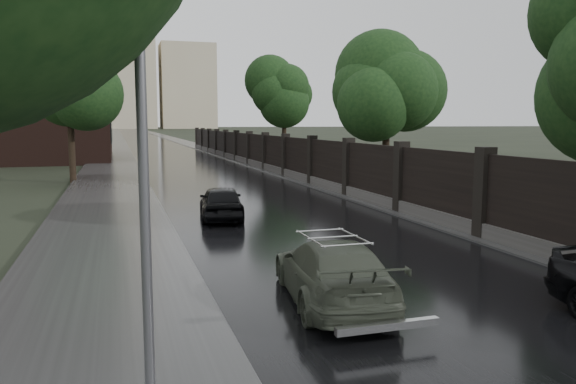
{
  "coord_description": "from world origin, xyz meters",
  "views": [
    {
      "loc": [
        -5.64,
        -3.83,
        3.41
      ],
      "look_at": [
        -1.14,
        10.82,
        1.5
      ],
      "focal_mm": 35.0,
      "sensor_mm": 36.0,
      "label": 1
    }
  ],
  "objects_px": {
    "tree_left_far": "(69,89)",
    "hatchback_left": "(221,202)",
    "tree_right_c": "(284,103)",
    "lamp_post": "(144,202)",
    "traffic_light": "(144,143)",
    "volga_sedan": "(332,271)",
    "tree_right_b": "(387,91)"
  },
  "relations": [
    {
      "from": "tree_left_far",
      "to": "hatchback_left",
      "type": "distance_m",
      "value": 16.29
    },
    {
      "from": "tree_right_c",
      "to": "lamp_post",
      "type": "relative_size",
      "value": 1.37
    },
    {
      "from": "tree_right_b",
      "to": "traffic_light",
      "type": "xyz_separation_m",
      "value": [
        -11.8,
        2.99,
        -2.55
      ]
    },
    {
      "from": "tree_right_b",
      "to": "volga_sedan",
      "type": "relative_size",
      "value": 1.67
    },
    {
      "from": "traffic_light",
      "to": "volga_sedan",
      "type": "height_order",
      "value": "traffic_light"
    },
    {
      "from": "hatchback_left",
      "to": "tree_right_c",
      "type": "bearing_deg",
      "value": -104.7
    },
    {
      "from": "volga_sedan",
      "to": "hatchback_left",
      "type": "height_order",
      "value": "hatchback_left"
    },
    {
      "from": "traffic_light",
      "to": "hatchback_left",
      "type": "distance_m",
      "value": 9.88
    },
    {
      "from": "lamp_post",
      "to": "tree_left_far",
      "type": "bearing_deg",
      "value": 95.21
    },
    {
      "from": "hatchback_left",
      "to": "volga_sedan",
      "type": "bearing_deg",
      "value": 98.93
    },
    {
      "from": "tree_left_far",
      "to": "hatchback_left",
      "type": "relative_size",
      "value": 2.06
    },
    {
      "from": "traffic_light",
      "to": "hatchback_left",
      "type": "height_order",
      "value": "traffic_light"
    },
    {
      "from": "tree_right_c",
      "to": "traffic_light",
      "type": "height_order",
      "value": "tree_right_c"
    },
    {
      "from": "tree_right_c",
      "to": "hatchback_left",
      "type": "height_order",
      "value": "tree_right_c"
    },
    {
      "from": "tree_right_c",
      "to": "lamp_post",
      "type": "height_order",
      "value": "tree_right_c"
    },
    {
      "from": "tree_left_far",
      "to": "volga_sedan",
      "type": "bearing_deg",
      "value": -75.63
    },
    {
      "from": "tree_left_far",
      "to": "volga_sedan",
      "type": "xyz_separation_m",
      "value": [
        6.2,
        -24.19,
        -4.63
      ]
    },
    {
      "from": "tree_right_c",
      "to": "hatchback_left",
      "type": "bearing_deg",
      "value": -111.52
    },
    {
      "from": "volga_sedan",
      "to": "hatchback_left",
      "type": "bearing_deg",
      "value": -80.63
    },
    {
      "from": "tree_right_c",
      "to": "volga_sedan",
      "type": "xyz_separation_m",
      "value": [
        -9.3,
        -34.19,
        -4.34
      ]
    },
    {
      "from": "lamp_post",
      "to": "traffic_light",
      "type": "relative_size",
      "value": 1.28
    },
    {
      "from": "lamp_post",
      "to": "traffic_light",
      "type": "height_order",
      "value": "lamp_post"
    },
    {
      "from": "volga_sedan",
      "to": "hatchback_left",
      "type": "distance_m",
      "value": 9.71
    },
    {
      "from": "lamp_post",
      "to": "traffic_light",
      "type": "distance_m",
      "value": 23.52
    },
    {
      "from": "tree_left_far",
      "to": "traffic_light",
      "type": "xyz_separation_m",
      "value": [
        3.7,
        -5.01,
        -2.84
      ]
    },
    {
      "from": "tree_right_c",
      "to": "traffic_light",
      "type": "xyz_separation_m",
      "value": [
        -11.8,
        -15.01,
        -2.55
      ]
    },
    {
      "from": "tree_left_far",
      "to": "traffic_light",
      "type": "relative_size",
      "value": 1.85
    },
    {
      "from": "lamp_post",
      "to": "hatchback_left",
      "type": "distance_m",
      "value": 14.53
    },
    {
      "from": "volga_sedan",
      "to": "hatchback_left",
      "type": "relative_size",
      "value": 1.17
    },
    {
      "from": "volga_sedan",
      "to": "tree_left_far",
      "type": "bearing_deg",
      "value": -68.37
    },
    {
      "from": "tree_right_c",
      "to": "traffic_light",
      "type": "bearing_deg",
      "value": -128.18
    },
    {
      "from": "traffic_light",
      "to": "tree_right_c",
      "type": "bearing_deg",
      "value": 51.82
    }
  ]
}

